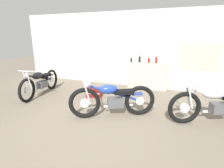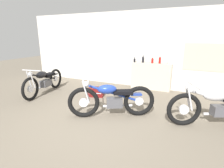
# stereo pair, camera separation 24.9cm
# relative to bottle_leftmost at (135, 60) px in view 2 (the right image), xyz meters

# --- Properties ---
(ground_plane) EXTENTS (24.00, 24.00, 0.00)m
(ground_plane) POSITION_rel_bottle_leftmost_xyz_m (0.11, -3.25, -1.04)
(ground_plane) COLOR #706656
(wall_back) EXTENTS (10.00, 0.07, 2.80)m
(wall_back) POSITION_rel_bottle_leftmost_xyz_m (0.14, 0.21, 0.36)
(wall_back) COLOR beige
(wall_back) RESTS_ON ground_plane
(sill_counter) EXTENTS (1.43, 0.28, 0.96)m
(sill_counter) POSITION_rel_bottle_leftmost_xyz_m (0.63, 0.03, -0.56)
(sill_counter) COLOR #B7AD99
(sill_counter) RESTS_ON ground_plane
(bottle_leftmost) EXTENTS (0.07, 0.07, 0.18)m
(bottle_leftmost) POSITION_rel_bottle_leftmost_xyz_m (0.00, 0.00, 0.00)
(bottle_leftmost) COLOR black
(bottle_leftmost) RESTS_ON sill_counter
(bottle_left_center) EXTENTS (0.08, 0.08, 0.26)m
(bottle_left_center) POSITION_rel_bottle_leftmost_xyz_m (0.30, 0.07, 0.04)
(bottle_left_center) COLOR black
(bottle_left_center) RESTS_ON sill_counter
(bottle_center) EXTENTS (0.08, 0.08, 0.22)m
(bottle_center) POSITION_rel_bottle_leftmost_xyz_m (0.65, 0.05, 0.02)
(bottle_center) COLOR maroon
(bottle_center) RESTS_ON sill_counter
(bottle_right_center) EXTENTS (0.08, 0.08, 0.28)m
(bottle_right_center) POSITION_rel_bottle_leftmost_xyz_m (0.90, 0.07, 0.04)
(bottle_right_center) COLOR maroon
(bottle_right_center) RESTS_ON sill_counter
(bottle_rightmost) EXTENTS (0.06, 0.06, 0.24)m
(bottle_rightmost) POSITION_rel_bottle_leftmost_xyz_m (1.20, 0.04, 0.03)
(bottle_rightmost) COLOR #B7B2A8
(bottle_rightmost) RESTS_ON sill_counter
(motorcycle_blue) EXTENTS (1.88, 1.10, 0.94)m
(motorcycle_blue) POSITION_rel_bottle_leftmost_xyz_m (0.29, -2.64, -0.61)
(motorcycle_blue) COLOR black
(motorcycle_blue) RESTS_ON ground_plane
(motorcycle_silver) EXTENTS (2.08, 1.05, 0.94)m
(motorcycle_silver) POSITION_rel_bottle_leftmost_xyz_m (2.58, -2.08, -0.60)
(motorcycle_silver) COLOR black
(motorcycle_silver) RESTS_ON ground_plane
(motorcycle_black) EXTENTS (0.68, 2.09, 0.92)m
(motorcycle_black) POSITION_rel_bottle_leftmost_xyz_m (-2.53, -1.99, -0.61)
(motorcycle_black) COLOR black
(motorcycle_black) RESTS_ON ground_plane
(hard_case_darkred) EXTENTS (0.54, 0.41, 0.31)m
(hard_case_darkred) POSITION_rel_bottle_leftmost_xyz_m (-0.79, -1.51, -0.90)
(hard_case_darkred) COLOR maroon
(hard_case_darkred) RESTS_ON ground_plane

